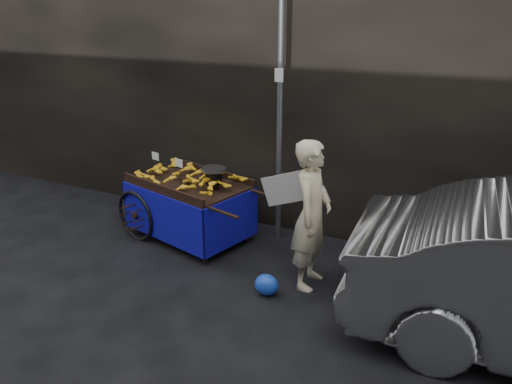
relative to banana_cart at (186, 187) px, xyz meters
The scene contains 6 objects.
ground 1.40m from the banana_cart, 37.96° to the right, with size 80.00×80.00×0.00m, color black.
building_wall 2.87m from the banana_cart, 55.15° to the left, with size 13.50×2.00×5.00m.
street_pole 1.82m from the banana_cart, 25.55° to the left, with size 0.12×0.10×4.00m.
banana_cart is the anchor object (origin of this frame).
vendor 2.18m from the banana_cart, 13.44° to the right, with size 0.85×0.69×1.86m.
plastic_bag 2.10m from the banana_cart, 29.24° to the right, with size 0.30×0.24×0.27m, color blue.
Camera 1 is at (2.97, -5.00, 3.30)m, focal length 35.00 mm.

